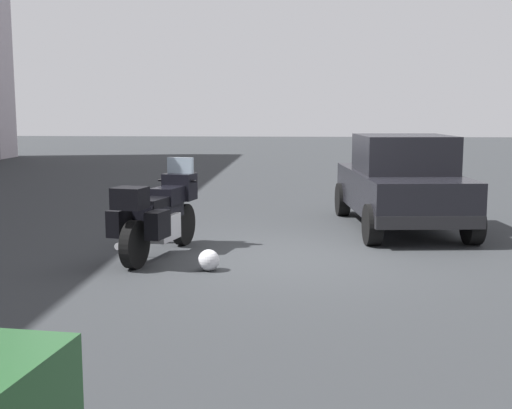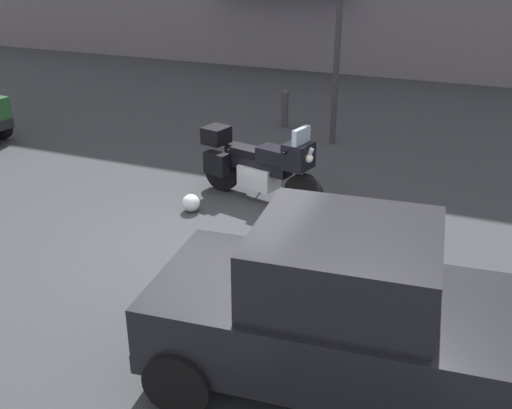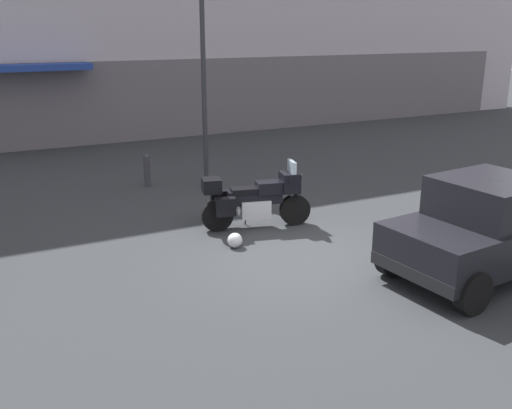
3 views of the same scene
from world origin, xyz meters
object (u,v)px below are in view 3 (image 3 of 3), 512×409
object	(u,v)px
streetlamp_curbside	(206,72)
car_hatchback_near	(492,227)
helmet	(235,240)
bollard_curbside	(147,169)
motorcycle	(254,199)

from	to	relation	value
streetlamp_curbside	car_hatchback_near	bearing A→B (deg)	-72.54
helmet	bollard_curbside	bearing A→B (deg)	92.62
helmet	bollard_curbside	size ratio (longest dim) A/B	0.33
streetlamp_curbside	helmet	bearing A→B (deg)	-105.44
helmet	car_hatchback_near	xyz separation A→B (m)	(3.29, -2.94, 0.67)
car_hatchback_near	bollard_curbside	xyz separation A→B (m)	(-3.51, 7.82, -0.36)
car_hatchback_near	bollard_curbside	distance (m)	8.58
motorcycle	bollard_curbside	xyz separation A→B (m)	(-1.03, 4.06, -0.17)
helmet	car_hatchback_near	distance (m)	4.46
bollard_curbside	car_hatchback_near	bearing A→B (deg)	-65.81
helmet	bollard_curbside	distance (m)	4.89
motorcycle	streetlamp_curbside	size ratio (longest dim) A/B	0.47
helmet	car_hatchback_near	size ratio (longest dim) A/B	0.07
motorcycle	helmet	size ratio (longest dim) A/B	7.97
motorcycle	bollard_curbside	distance (m)	4.20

